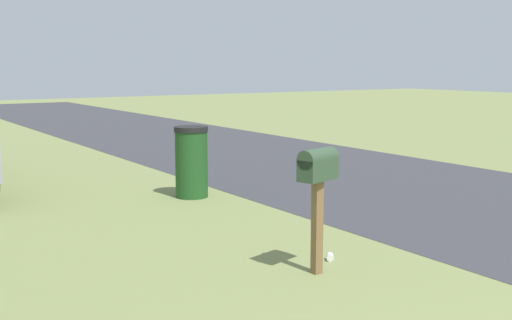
% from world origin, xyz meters
% --- Properties ---
extents(road_asphalt, '(60.00, 5.67, 0.01)m').
position_xyz_m(road_asphalt, '(6.00, -5.20, 0.00)').
color(road_asphalt, '#38383D').
rests_on(road_asphalt, ground).
extents(mailbox, '(0.32, 0.49, 1.29)m').
position_xyz_m(mailbox, '(4.49, -1.01, 1.02)').
color(mailbox, brown).
rests_on(mailbox, ground).
extents(trash_bin, '(0.55, 0.55, 1.14)m').
position_xyz_m(trash_bin, '(8.59, -1.72, 0.57)').
color(trash_bin, '#1E4C1E').
rests_on(trash_bin, ground).
extents(litter_cup_far_scatter, '(0.13, 0.12, 0.08)m').
position_xyz_m(litter_cup_far_scatter, '(4.74, -1.40, 0.04)').
color(litter_cup_far_scatter, white).
rests_on(litter_cup_far_scatter, ground).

